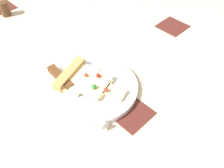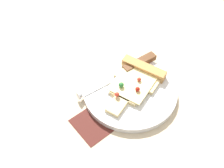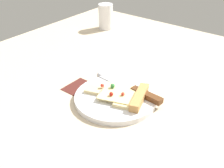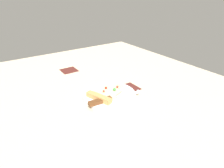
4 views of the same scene
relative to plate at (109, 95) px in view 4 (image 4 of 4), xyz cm
name	(u,v)px [view 4 (image 4 of 4)]	position (x,y,z in cm)	size (l,w,h in cm)	color
ground_plane	(88,100)	(4.71, 8.22, -2.29)	(144.98, 144.98, 3.00)	#C6B293
plate	(109,95)	(0.00, 0.00, 0.00)	(23.54, 23.54, 1.58)	silver
pizza_slice	(106,94)	(-0.81, 2.42, 1.59)	(13.94, 18.97, 2.62)	beige
knife	(110,99)	(-5.06, 2.89, 1.39)	(4.25, 24.09, 2.45)	silver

